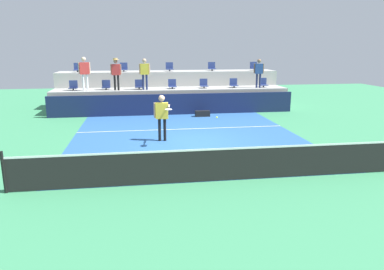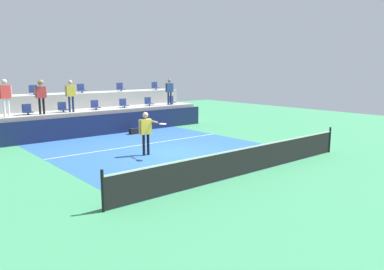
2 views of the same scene
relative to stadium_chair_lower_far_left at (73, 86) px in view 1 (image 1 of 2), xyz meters
name	(u,v)px [view 1 (image 1 of 2)]	position (x,y,z in m)	size (l,w,h in m)	color
ground_plane	(191,143)	(5.31, -7.23, -1.46)	(40.00, 40.00, 0.00)	#388456
court_inner_paint	(187,137)	(5.31, -6.23, -1.46)	(9.00, 10.00, 0.01)	#285693
court_service_line	(183,129)	(5.31, -4.83, -1.46)	(9.00, 0.06, 0.00)	white
tennis_net	(213,164)	(5.31, -11.23, -0.97)	(10.48, 0.08, 1.07)	black
sponsor_backboard	(174,104)	(5.31, -1.23, -0.91)	(13.00, 0.16, 1.10)	#141E42
seating_tier_lower	(172,99)	(5.31, 0.07, -0.84)	(13.00, 1.80, 1.25)	#9E9E99
seating_tier_upper	(169,88)	(5.31, 1.87, -0.41)	(13.00, 1.80, 2.10)	#9E9E99
stadium_chair_lower_far_left	(73,86)	(0.00, 0.00, 0.00)	(0.44, 0.40, 0.52)	#2D2D33
stadium_chair_lower_left	(106,86)	(1.72, 0.00, 0.00)	(0.44, 0.40, 0.52)	#2D2D33
stadium_chair_lower_mid_left	(139,85)	(3.50, 0.00, 0.00)	(0.44, 0.40, 0.52)	#2D2D33
stadium_chair_lower_center	(172,85)	(5.34, 0.00, 0.00)	(0.44, 0.40, 0.52)	#2D2D33
stadium_chair_lower_mid_right	(204,84)	(7.13, 0.00, 0.00)	(0.44, 0.40, 0.52)	#2D2D33
stadium_chair_lower_right	(234,84)	(8.87, 0.00, 0.00)	(0.44, 0.40, 0.52)	#2D2D33
stadium_chair_lower_far_right	(263,83)	(10.63, 0.00, 0.00)	(0.44, 0.40, 0.52)	#2D2D33
stadium_chair_upper_far_left	(78,68)	(0.01, 1.80, 0.85)	(0.44, 0.40, 0.52)	#2D2D33
stadium_chair_upper_left	(124,68)	(2.65, 1.80, 0.85)	(0.44, 0.40, 0.52)	#2D2D33
stadium_chair_upper_center	(170,67)	(5.36, 1.80, 0.85)	(0.44, 0.40, 0.52)	#2D2D33
stadium_chair_upper_right	(212,67)	(7.95, 1.80, 0.85)	(0.44, 0.40, 0.52)	#2D2D33
stadium_chair_upper_far_right	(254,67)	(10.62, 1.80, 0.85)	(0.44, 0.40, 0.52)	#2D2D33
tennis_player	(162,113)	(4.29, -6.76, -0.38)	(0.63, 1.25, 1.76)	black
spectator_in_white	(84,70)	(0.69, -0.38, 0.86)	(0.61, 0.27, 1.76)	white
spectator_with_hat	(116,71)	(2.31, -0.38, 0.82)	(0.58, 0.43, 1.70)	black
spectator_leaning_on_rail	(145,71)	(3.82, -0.38, 0.79)	(0.59, 0.23, 1.67)	navy
spectator_in_grey	(259,71)	(10.20, -0.38, 0.75)	(0.57, 0.25, 1.61)	navy
tennis_ball	(217,117)	(6.31, -7.16, -0.52)	(0.07, 0.07, 0.07)	#CCE033
equipment_bag	(202,114)	(6.70, -2.02, -1.31)	(0.76, 0.28, 0.30)	black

